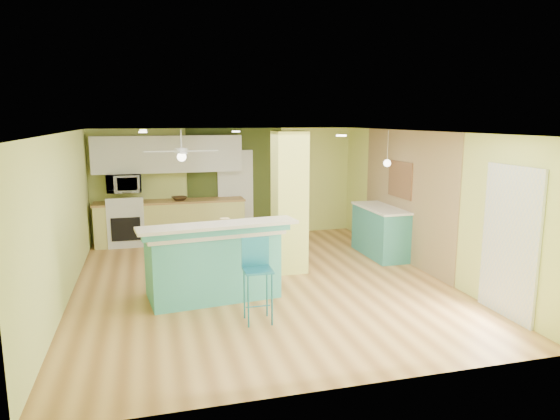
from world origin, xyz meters
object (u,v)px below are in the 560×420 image
at_px(bar_stool, 257,266).
at_px(fruit_bowl, 179,199).
at_px(side_counter, 381,231).
at_px(canister, 225,223).
at_px(peninsula, 212,261).

distance_m(bar_stool, fruit_bowl, 4.77).
distance_m(side_counter, canister, 3.73).
relative_size(peninsula, bar_stool, 2.06).
xyz_separation_m(bar_stool, canister, (-0.26, 1.06, 0.39)).
bearing_deg(canister, peninsula, 176.02).
relative_size(peninsula, canister, 15.22).
relative_size(bar_stool, side_counter, 0.74).
xyz_separation_m(side_counter, canister, (-3.36, -1.50, 0.65)).
bearing_deg(peninsula, fruit_bowl, 86.96).
distance_m(peninsula, canister, 0.61).
xyz_separation_m(fruit_bowl, canister, (0.45, -3.65, 0.17)).
xyz_separation_m(peninsula, fruit_bowl, (-0.25, 3.64, 0.41)).
xyz_separation_m(bar_stool, side_counter, (3.10, 2.57, -0.26)).
distance_m(side_counter, fruit_bowl, 4.39).
height_order(peninsula, canister, peninsula).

